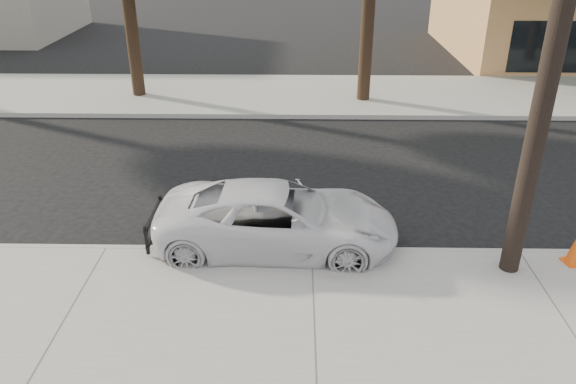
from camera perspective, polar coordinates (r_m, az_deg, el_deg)
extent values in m
plane|color=black|center=(12.83, 2.21, -1.33)|extent=(120.00, 120.00, 0.00)
cube|color=gray|center=(9.20, 2.68, -13.45)|extent=(90.00, 4.40, 0.15)
cube|color=gray|center=(20.72, 1.82, 9.86)|extent=(90.00, 5.00, 0.15)
cube|color=#9E9B93|center=(10.98, 2.40, -6.08)|extent=(90.00, 0.12, 0.16)
cylinder|color=black|center=(9.59, 26.05, 15.99)|extent=(0.34, 0.34, 9.00)
cylinder|color=black|center=(20.71, -15.55, 15.21)|extent=(0.44, 0.44, 4.25)
cylinder|color=black|center=(19.60, 8.04, 16.03)|extent=(0.44, 0.44, 4.75)
imported|color=silver|center=(10.95, -1.04, -2.67)|extent=(4.73, 2.30, 1.30)
cube|color=#FF560D|center=(11.78, 26.94, -6.35)|extent=(0.42, 0.42, 0.02)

